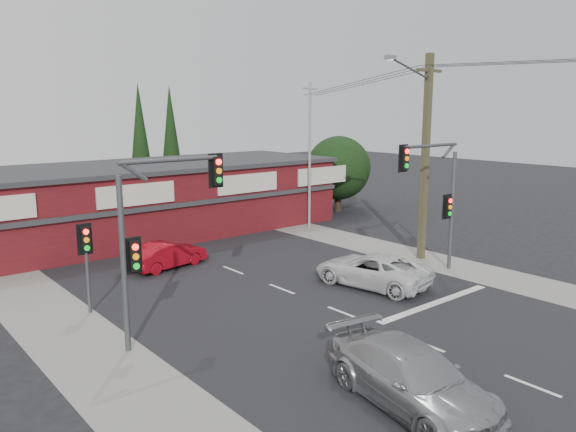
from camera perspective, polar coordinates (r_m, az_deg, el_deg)
ground at (r=21.09m, az=5.71°, el=-9.81°), size 120.00×120.00×0.00m
road_strip at (r=24.65m, az=-2.63°, el=-6.67°), size 14.00×70.00×0.01m
verge_left at (r=20.97m, az=-21.84°, el=-10.67°), size 3.00×70.00×0.02m
verge_right at (r=30.33m, az=10.31°, el=-3.47°), size 3.00×70.00×0.02m
stop_line at (r=22.73m, az=14.74°, el=-8.54°), size 6.50×0.35×0.01m
white_suv at (r=24.16m, az=8.50°, el=-5.42°), size 3.20×5.38×1.40m
silver_suv at (r=15.04m, az=12.44°, el=-15.71°), size 3.01×5.57×1.53m
red_sedan at (r=27.17m, az=-12.08°, el=-3.86°), size 4.01×2.00×1.26m
lane_dashes at (r=23.63m, az=-0.63°, el=-7.42°), size 0.12×44.89×0.01m
shop_building at (r=33.87m, az=-16.37°, el=1.44°), size 27.30×8.40×4.22m
tree_cluster at (r=41.29m, az=4.90°, el=4.53°), size 5.90×5.10×5.50m
conifer_near at (r=41.74m, az=-14.80°, el=7.84°), size 1.80×1.80×9.25m
conifer_far at (r=45.09m, az=-11.82°, el=8.17°), size 1.80×1.80×9.25m
traffic_mast_left at (r=17.91m, az=-13.42°, el=-0.70°), size 3.77×0.27×5.97m
traffic_mast_right at (r=25.91m, az=15.03°, el=2.77°), size 3.96×0.27×5.97m
pedestal_signal at (r=21.56m, az=-19.84°, el=-3.26°), size 0.55×0.27×3.38m
utility_pole at (r=28.13m, az=13.66°, el=6.42°), size 4.38×0.59×10.00m
steel_pole at (r=34.74m, az=2.21°, el=6.37°), size 1.20×0.16×9.00m
power_lines at (r=25.32m, az=24.40°, el=13.58°), size 2.01×29.00×1.22m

